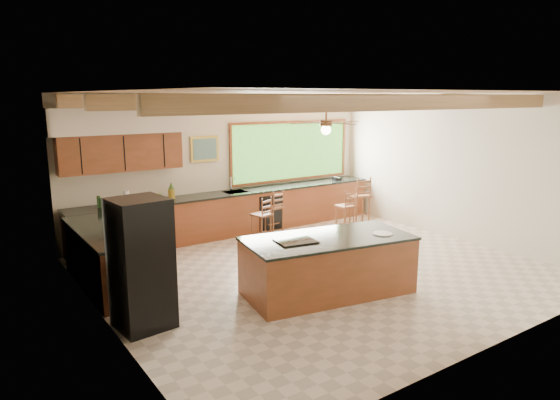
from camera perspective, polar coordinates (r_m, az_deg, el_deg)
ground at (r=8.70m, az=4.53°, el=-8.01°), size 7.20×7.20×0.00m
room_shell at (r=8.64m, az=1.16°, el=6.95°), size 7.27×6.54×3.02m
counter_run at (r=10.19m, az=-8.01°, el=-2.40°), size 7.12×3.10×1.26m
island at (r=7.63m, az=5.48°, el=-7.41°), size 2.68×1.60×0.90m
refrigerator at (r=6.63m, az=-15.58°, el=-7.05°), size 0.73×0.71×1.70m
bar_stool_a at (r=10.14m, az=-2.00°, el=-1.78°), size 0.42×0.42×0.95m
bar_stool_b at (r=10.79m, az=-0.56°, el=-0.93°), size 0.38×0.38×0.95m
bar_stool_c at (r=11.64m, az=9.34°, el=0.42°), size 0.51×0.51×1.15m
bar_stool_d at (r=11.00m, az=7.64°, el=-0.79°), size 0.35×0.35×0.96m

